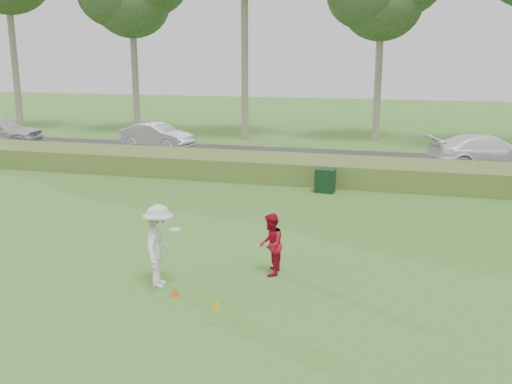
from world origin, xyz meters
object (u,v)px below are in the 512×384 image
(utility_cabinet, at_px, (325,181))
(car_mid, at_px, (157,136))
(cone_orange, at_px, (175,292))
(cone_yellow, at_px, (217,304))
(car_right, at_px, (488,152))
(player_white, at_px, (159,246))
(player_red, at_px, (271,244))

(utility_cabinet, distance_m, car_mid, 13.38)
(cone_orange, bearing_deg, utility_cabinet, 81.04)
(cone_yellow, height_order, car_right, car_right)
(car_mid, bearing_deg, player_white, -141.77)
(car_mid, xyz_separation_m, car_right, (17.26, -1.58, 0.08))
(cone_orange, relative_size, cone_yellow, 0.84)
(player_white, relative_size, car_right, 0.35)
(cone_orange, relative_size, utility_cabinet, 0.22)
(utility_cabinet, xyz_separation_m, car_mid, (-10.76, 7.94, 0.31))
(utility_cabinet, distance_m, car_right, 9.10)
(player_white, height_order, cone_yellow, player_white)
(utility_cabinet, bearing_deg, car_right, 50.14)
(player_white, distance_m, car_right, 18.64)
(car_mid, relative_size, car_right, 0.79)
(player_red, relative_size, cone_yellow, 6.40)
(car_mid, bearing_deg, player_red, -134.20)
(player_red, distance_m, car_mid, 19.90)
(player_white, height_order, utility_cabinet, player_white)
(car_right, bearing_deg, cone_yellow, 139.22)
(cone_yellow, distance_m, utility_cabinet, 11.00)
(player_white, xyz_separation_m, car_mid, (-8.55, 18.07, -0.19))
(player_white, distance_m, cone_yellow, 2.05)
(cone_yellow, bearing_deg, cone_orange, 160.45)
(cone_orange, bearing_deg, car_right, 64.25)
(player_white, relative_size, player_red, 1.26)
(cone_orange, bearing_deg, player_red, 46.44)
(player_red, bearing_deg, player_white, -63.99)
(cone_yellow, relative_size, car_mid, 0.06)
(cone_orange, xyz_separation_m, car_right, (8.17, 16.93, 0.74))
(player_white, xyz_separation_m, cone_orange, (0.55, -0.45, -0.85))
(cone_orange, distance_m, car_mid, 20.64)
(player_red, height_order, cone_orange, player_red)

